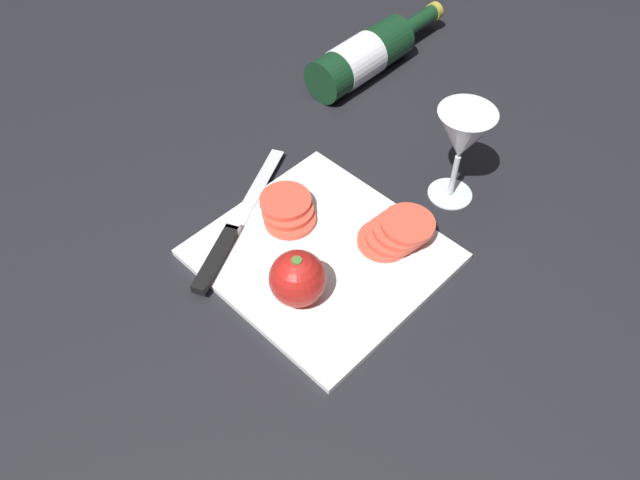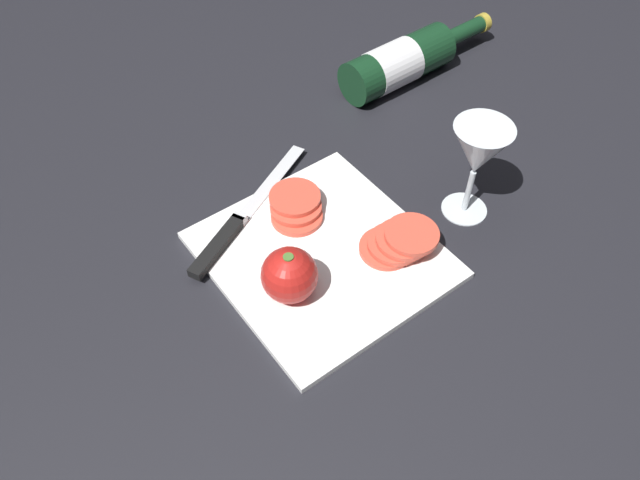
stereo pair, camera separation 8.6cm
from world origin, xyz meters
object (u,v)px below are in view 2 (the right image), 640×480
at_px(wine_bottle, 402,61).
at_px(tomato_slice_stack_near, 399,241).
at_px(knife, 229,232).
at_px(whole_tomato, 289,275).
at_px(wine_glass, 478,154).
at_px(tomato_slice_stack_far, 296,207).

bearing_deg(wine_bottle, tomato_slice_stack_near, 137.99).
height_order(wine_bottle, knife, wine_bottle).
bearing_deg(knife, whole_tomato, -110.89).
distance_m(wine_bottle, wine_glass, 0.35).
distance_m(wine_glass, whole_tomato, 0.31).
relative_size(wine_bottle, tomato_slice_stack_far, 3.50).
bearing_deg(knife, wine_bottle, -8.49).
relative_size(wine_bottle, tomato_slice_stack_near, 3.17).
height_order(wine_bottle, tomato_slice_stack_near, wine_bottle).
distance_m(whole_tomato, tomato_slice_stack_near, 0.17).
bearing_deg(knife, wine_glass, -53.19).
bearing_deg(wine_bottle, knife, 107.62).
height_order(wine_glass, tomato_slice_stack_far, wine_glass).
distance_m(wine_bottle, tomato_slice_stack_far, 0.40).
xyz_separation_m(wine_bottle, tomato_slice_stack_far, (-0.17, 0.36, -0.02)).
bearing_deg(tomato_slice_stack_far, whole_tomato, 141.74).
height_order(wine_bottle, whole_tomato, whole_tomato).
relative_size(whole_tomato, tomato_slice_stack_near, 0.71).
relative_size(wine_bottle, knife, 1.22).
bearing_deg(knife, tomato_slice_stack_far, -37.91).
height_order(whole_tomato, knife, whole_tomato).
relative_size(wine_bottle, wine_glass, 2.14).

